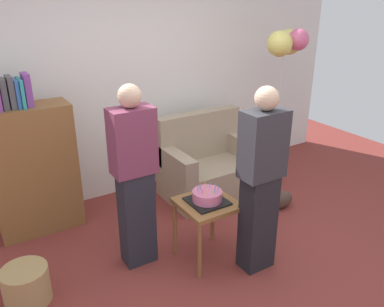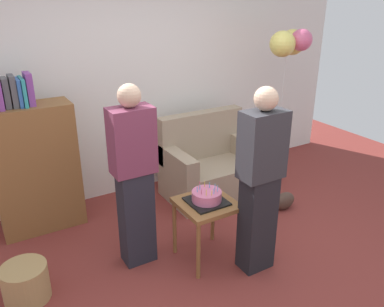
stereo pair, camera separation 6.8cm
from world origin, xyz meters
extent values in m
plane|color=maroon|center=(0.00, 0.00, 0.00)|extent=(8.00, 8.00, 0.00)
cube|color=silver|center=(0.00, 2.05, 1.35)|extent=(6.00, 0.10, 2.70)
cube|color=gray|center=(0.68, 1.36, 0.20)|extent=(1.10, 0.70, 0.40)
cube|color=gray|center=(0.68, 1.63, 0.68)|extent=(1.10, 0.16, 0.56)
cube|color=gray|center=(0.21, 1.36, 0.52)|extent=(0.16, 0.70, 0.24)
cube|color=gray|center=(1.15, 1.36, 0.52)|extent=(0.16, 0.70, 0.24)
cube|color=brown|center=(-1.22, 1.67, 0.65)|extent=(0.80, 0.36, 1.30)
cube|color=#4C4C51|center=(-1.36, 1.67, 1.44)|extent=(0.05, 0.16, 0.27)
cube|color=#4C4C51|center=(-1.30, 1.67, 1.45)|extent=(0.05, 0.18, 0.29)
cube|color=#3366B7|center=(-1.26, 1.67, 1.43)|extent=(0.03, 0.21, 0.26)
cube|color=teal|center=(-1.22, 1.67, 1.43)|extent=(0.03, 0.25, 0.26)
cube|color=#7F3D93|center=(-1.16, 1.67, 1.45)|extent=(0.06, 0.19, 0.30)
cube|color=brown|center=(-0.05, 0.35, 0.56)|extent=(0.48, 0.48, 0.04)
cylinder|color=brown|center=(-0.26, 0.14, 0.27)|extent=(0.04, 0.04, 0.54)
cylinder|color=brown|center=(0.16, 0.14, 0.27)|extent=(0.04, 0.04, 0.54)
cylinder|color=brown|center=(-0.26, 0.56, 0.27)|extent=(0.04, 0.04, 0.54)
cylinder|color=brown|center=(0.16, 0.56, 0.27)|extent=(0.04, 0.04, 0.54)
cube|color=black|center=(-0.05, 0.35, 0.59)|extent=(0.32, 0.32, 0.02)
cylinder|color=#D66B93|center=(-0.05, 0.35, 0.64)|extent=(0.26, 0.26, 0.09)
cylinder|color=#66B2E5|center=(0.04, 0.35, 0.71)|extent=(0.01, 0.01, 0.05)
cylinder|color=#66B2E5|center=(0.01, 0.39, 0.71)|extent=(0.01, 0.01, 0.05)
cylinder|color=#F2CC4C|center=(-0.02, 0.43, 0.71)|extent=(0.01, 0.01, 0.06)
cylinder|color=#EA668C|center=(-0.07, 0.44, 0.72)|extent=(0.01, 0.01, 0.06)
cylinder|color=#66B2E5|center=(-0.09, 0.40, 0.71)|extent=(0.01, 0.01, 0.05)
cylinder|color=#66B2E5|center=(-0.13, 0.38, 0.71)|extent=(0.01, 0.01, 0.05)
cylinder|color=#EA668C|center=(-0.12, 0.33, 0.71)|extent=(0.01, 0.01, 0.05)
cylinder|color=#F2CC4C|center=(-0.09, 0.29, 0.71)|extent=(0.01, 0.01, 0.06)
cylinder|color=#F2CC4C|center=(-0.05, 0.27, 0.71)|extent=(0.01, 0.01, 0.05)
cylinder|color=#66B2E5|center=(-0.02, 0.28, 0.71)|extent=(0.01, 0.01, 0.05)
cylinder|color=#66B2E5|center=(0.03, 0.30, 0.72)|extent=(0.01, 0.01, 0.06)
cube|color=#23232D|center=(-0.59, 0.64, 0.44)|extent=(0.28, 0.20, 0.88)
cube|color=#75334C|center=(-0.59, 0.64, 1.16)|extent=(0.36, 0.22, 0.56)
sphere|color=#D1A889|center=(-0.59, 0.64, 1.53)|extent=(0.19, 0.19, 0.19)
cube|color=black|center=(0.26, 0.03, 0.44)|extent=(0.28, 0.20, 0.88)
cube|color=#2D2D33|center=(0.26, 0.03, 1.16)|extent=(0.36, 0.22, 0.56)
sphere|color=#D1A889|center=(0.26, 0.03, 1.53)|extent=(0.19, 0.19, 0.19)
cylinder|color=#A88451|center=(-1.56, 0.63, 0.15)|extent=(0.36, 0.36, 0.30)
ellipsoid|color=#473328|center=(1.18, 0.65, 0.10)|extent=(0.28, 0.14, 0.20)
cylinder|color=silver|center=(1.59, 1.25, 0.81)|extent=(0.00, 0.00, 1.61)
sphere|color=#E5D666|center=(1.71, 1.29, 1.73)|extent=(0.29, 0.29, 0.29)
sphere|color=#E5D666|center=(1.48, 1.20, 1.74)|extent=(0.29, 0.29, 0.29)
sphere|color=#D65B84|center=(1.71, 1.15, 1.77)|extent=(0.25, 0.25, 0.25)
camera|label=1|loc=(-1.76, -2.17, 2.29)|focal=37.16mm
camera|label=2|loc=(-1.71, -2.20, 2.29)|focal=37.16mm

